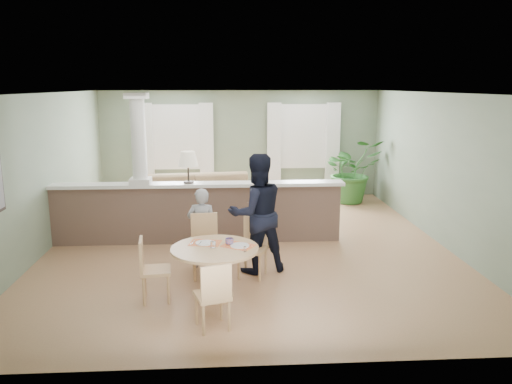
{
  "coord_description": "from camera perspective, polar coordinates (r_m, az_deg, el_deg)",
  "views": [
    {
      "loc": [
        -0.39,
        -8.64,
        2.84
      ],
      "look_at": [
        0.09,
        -1.0,
        1.19
      ],
      "focal_mm": 35.0,
      "sensor_mm": 36.0,
      "label": 1
    }
  ],
  "objects": [
    {
      "name": "chair_far_boy",
      "position": [
        7.59,
        -5.86,
        -5.7
      ],
      "size": [
        0.46,
        0.46,
        0.93
      ],
      "rotation": [
        0.0,
        0.0,
        0.1
      ],
      "color": "tan",
      "rests_on": "ground"
    },
    {
      "name": "man_person",
      "position": [
        7.59,
        0.09,
        -2.47
      ],
      "size": [
        1.05,
        0.92,
        1.84
      ],
      "primitive_type": "imported",
      "rotation": [
        0.0,
        0.0,
        3.43
      ],
      "color": "black",
      "rests_on": "ground"
    },
    {
      "name": "chair_near",
      "position": [
        5.93,
        -4.84,
        -11.46
      ],
      "size": [
        0.48,
        0.48,
        0.84
      ],
      "rotation": [
        0.0,
        0.0,
        3.45
      ],
      "color": "tan",
      "rests_on": "ground"
    },
    {
      "name": "chair_far_man",
      "position": [
        7.54,
        -0.25,
        -5.97
      ],
      "size": [
        0.52,
        0.52,
        0.89
      ],
      "rotation": [
        0.0,
        0.0,
        -0.36
      ],
      "color": "tan",
      "rests_on": "ground"
    },
    {
      "name": "child_person",
      "position": [
        7.85,
        -6.18,
        -4.15
      ],
      "size": [
        0.5,
        0.36,
        1.28
      ],
      "primitive_type": "imported",
      "rotation": [
        0.0,
        0.0,
        3.02
      ],
      "color": "gray",
      "rests_on": "ground"
    },
    {
      "name": "ground",
      "position": [
        9.1,
        -0.95,
        -6.0
      ],
      "size": [
        8.0,
        8.0,
        0.0
      ],
      "primitive_type": "plane",
      "color": "tan",
      "rests_on": "ground"
    },
    {
      "name": "room_shell",
      "position": [
        9.33,
        -1.35,
        5.85
      ],
      "size": [
        7.02,
        8.02,
        2.71
      ],
      "color": "gray",
      "rests_on": "ground"
    },
    {
      "name": "pony_wall",
      "position": [
        9.11,
        -7.23,
        -1.45
      ],
      "size": [
        5.32,
        0.38,
        2.7
      ],
      "color": "brown",
      "rests_on": "ground"
    },
    {
      "name": "sofa",
      "position": [
        10.77,
        -6.99,
        -0.67
      ],
      "size": [
        3.27,
        1.56,
        0.92
      ],
      "primitive_type": "imported",
      "rotation": [
        0.0,
        0.0,
        0.11
      ],
      "color": "#937750",
      "rests_on": "ground"
    },
    {
      "name": "chair_side",
      "position": [
        6.82,
        -11.99,
        -8.36
      ],
      "size": [
        0.43,
        0.43,
        0.86
      ],
      "rotation": [
        0.0,
        0.0,
        1.69
      ],
      "color": "tan",
      "rests_on": "ground"
    },
    {
      "name": "houseplant",
      "position": [
        12.4,
        10.87,
        2.41
      ],
      "size": [
        1.65,
        1.51,
        1.56
      ],
      "primitive_type": "imported",
      "rotation": [
        0.0,
        0.0,
        0.23
      ],
      "color": "#2B6126",
      "rests_on": "ground"
    },
    {
      "name": "dining_table",
      "position": [
        6.76,
        -4.65,
        -7.49
      ],
      "size": [
        1.18,
        1.18,
        0.81
      ],
      "rotation": [
        0.0,
        0.0,
        -0.2
      ],
      "color": "tan",
      "rests_on": "ground"
    }
  ]
}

